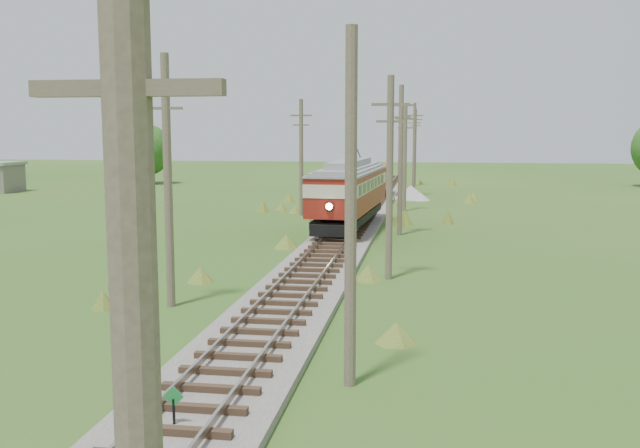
% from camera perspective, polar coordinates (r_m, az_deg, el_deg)
% --- Properties ---
extents(railbed_main, '(3.60, 96.00, 0.57)m').
position_cam_1_polar(railbed_main, '(46.75, 2.61, -0.03)').
color(railbed_main, '#605B54').
rests_on(railbed_main, ground).
extents(switch_marker, '(0.45, 0.06, 1.08)m').
position_cam_1_polar(switch_marker, '(15.62, -11.63, -14.11)').
color(switch_marker, black).
rests_on(switch_marker, ground).
extents(streetcar, '(3.76, 13.05, 5.92)m').
position_cam_1_polar(streetcar, '(44.64, 2.37, 2.88)').
color(streetcar, black).
rests_on(streetcar, ground).
extents(gondola, '(2.51, 7.48, 2.47)m').
position_cam_1_polar(gondola, '(66.77, 4.53, 3.70)').
color(gondola, black).
rests_on(gondola, ground).
extents(gravel_pile, '(3.51, 3.72, 1.28)m').
position_cam_1_polar(gravel_pile, '(66.02, 7.39, 2.48)').
color(gravel_pile, gray).
rests_on(gravel_pile, ground).
extents(utility_pole_r_0, '(1.60, 0.30, 8.50)m').
position_cam_1_polar(utility_pole_r_0, '(4.87, -14.28, -16.70)').
color(utility_pole_r_0, brown).
rests_on(utility_pole_r_0, ground).
extents(utility_pole_r_1, '(0.30, 0.30, 8.80)m').
position_cam_1_polar(utility_pole_r_1, '(17.29, 2.47, 1.05)').
color(utility_pole_r_1, brown).
rests_on(utility_pole_r_1, ground).
extents(utility_pole_r_2, '(1.60, 0.30, 8.60)m').
position_cam_1_polar(utility_pole_r_2, '(30.18, 5.60, 3.85)').
color(utility_pole_r_2, brown).
rests_on(utility_pole_r_2, ground).
extents(utility_pole_r_3, '(1.60, 0.30, 9.00)m').
position_cam_1_polar(utility_pole_r_3, '(43.14, 6.46, 5.21)').
color(utility_pole_r_3, brown).
rests_on(utility_pole_r_3, ground).
extents(utility_pole_r_4, '(1.60, 0.30, 8.40)m').
position_cam_1_polar(utility_pole_r_4, '(56.14, 6.81, 5.42)').
color(utility_pole_r_4, brown).
rests_on(utility_pole_r_4, ground).
extents(utility_pole_r_5, '(1.60, 0.30, 8.90)m').
position_cam_1_polar(utility_pole_r_5, '(69.11, 7.54, 6.01)').
color(utility_pole_r_5, brown).
rests_on(utility_pole_r_5, ground).
extents(utility_pole_r_6, '(1.60, 0.30, 8.70)m').
position_cam_1_polar(utility_pole_r_6, '(82.11, 7.62, 6.17)').
color(utility_pole_r_6, brown).
rests_on(utility_pole_r_6, ground).
extents(utility_pole_l_a, '(1.60, 0.30, 9.00)m').
position_cam_1_polar(utility_pole_l_a, '(25.83, -12.08, 3.55)').
color(utility_pole_l_a, brown).
rests_on(utility_pole_l_a, ground).
extents(utility_pole_l_b, '(1.60, 0.30, 8.60)m').
position_cam_1_polar(utility_pole_l_b, '(52.97, -1.51, 5.46)').
color(utility_pole_l_b, brown).
rests_on(utility_pole_l_b, ground).
extents(tree_mid_a, '(5.46, 5.46, 7.03)m').
position_cam_1_polar(tree_mid_a, '(86.63, -13.63, 5.79)').
color(tree_mid_a, '#38281C').
rests_on(tree_mid_a, ground).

